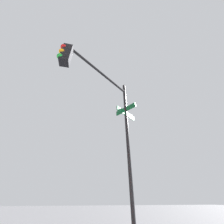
% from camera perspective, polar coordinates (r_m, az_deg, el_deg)
% --- Properties ---
extents(traffic_signal_near, '(3.03, 2.27, 6.08)m').
position_cam_1_polar(traffic_signal_near, '(4.46, -4.05, 4.26)').
color(traffic_signal_near, black).
rests_on(traffic_signal_near, ground_plane).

